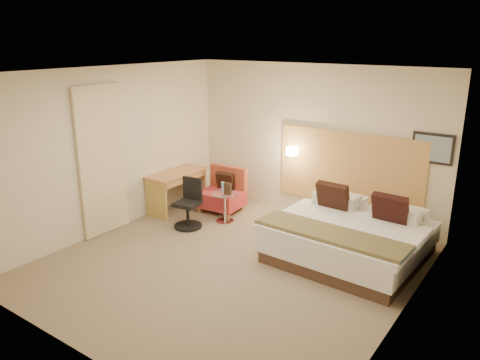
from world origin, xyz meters
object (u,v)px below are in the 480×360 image
Objects in this scene: bed at (351,236)px; side_table at (225,206)px; desk_chair at (189,208)px; desk at (177,180)px; lounge_chair at (223,194)px.

bed is 2.33m from side_table.
desk_chair is at bearing -169.59° from bed.
bed is 2.55× the size of desk_chair.
side_table is 0.69× the size of desk_chair.
desk is 0.91m from desk_chair.
side_table is 1.13m from desk.
desk_chair is (0.72, -0.51, -0.23)m from desk.
desk_chair is (0.03, -0.99, 0.03)m from lounge_chair.
lounge_chair is at bearing 91.55° from desk_chair.
lounge_chair is 0.97× the size of desk_chair.
lounge_chair is 0.68× the size of desk.
side_table is at bearing 179.41° from bed.
bed reaches higher than side_table.
desk_chair reaches higher than side_table.
desk_chair is at bearing -35.03° from desk.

